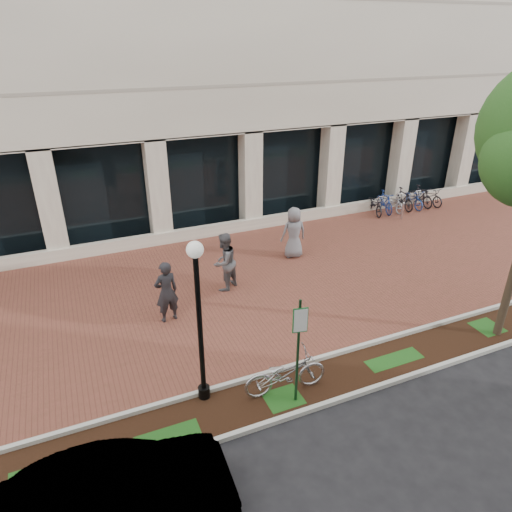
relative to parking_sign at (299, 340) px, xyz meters
name	(u,v)px	position (x,y,z in m)	size (l,w,h in m)	color
ground	(252,284)	(1.21, 5.56, -1.73)	(120.00, 120.00, 0.00)	black
brick_plaza	(252,283)	(1.21, 5.56, -1.73)	(40.00, 9.00, 0.01)	brown
planting_strip	(333,378)	(1.21, 0.31, -1.73)	(40.00, 1.50, 0.01)	black
curb_plaza_side	(318,359)	(1.21, 1.06, -1.67)	(40.00, 0.12, 0.12)	#BBBBB1
curb_street_side	(350,396)	(1.21, -0.44, -1.67)	(40.00, 0.12, 0.12)	#BBBBB1
parking_sign	(299,340)	(0.00, 0.00, 0.00)	(0.34, 0.07, 2.76)	#14391D
lamppost	(199,316)	(-1.94, 0.96, 0.56)	(0.36, 0.36, 4.05)	black
locked_bicycle	(286,373)	(-0.09, 0.39, -1.19)	(0.71, 2.04, 1.07)	#B1B0B5
pedestrian_left	(166,292)	(-1.95, 4.49, -0.76)	(0.71, 0.47, 1.95)	#242428
pedestrian_mid	(224,262)	(0.25, 5.62, -0.73)	(0.97, 0.76, 2.00)	slate
pedestrian_right	(294,233)	(3.50, 6.93, -0.74)	(0.97, 0.63, 1.99)	slate
bollard	(402,211)	(9.94, 8.42, -1.30)	(0.12, 0.12, 0.85)	#B8B8BD
bike_rack_cluster	(403,199)	(10.90, 9.58, -1.25)	(4.17, 1.84, 1.02)	black
sedan_near_curb	(113,498)	(-4.27, -1.44, -1.05)	(1.44, 4.12, 1.36)	#AFAFB3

